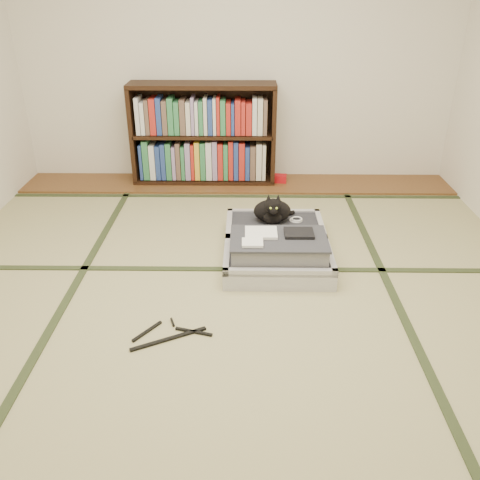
{
  "coord_description": "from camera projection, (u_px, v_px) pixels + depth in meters",
  "views": [
    {
      "loc": [
        0.09,
        -2.55,
        1.73
      ],
      "look_at": [
        0.05,
        0.35,
        0.25
      ],
      "focal_mm": 38.0,
      "sensor_mm": 36.0,
      "label": 1
    }
  ],
  "objects": [
    {
      "name": "cable_coil",
      "position": [
        296.0,
        220.0,
        3.78
      ],
      "size": [
        0.1,
        0.1,
        0.02
      ],
      "color": "white",
      "rests_on": "suitcase"
    },
    {
      "name": "floor",
      "position": [
        231.0,
        303.0,
        3.06
      ],
      "size": [
        4.5,
        4.5,
        0.0
      ],
      "primitive_type": "plane",
      "color": "tan",
      "rests_on": "ground"
    },
    {
      "name": "cat",
      "position": [
        273.0,
        211.0,
        3.71
      ],
      "size": [
        0.32,
        0.32,
        0.26
      ],
      "color": "black",
      "rests_on": "suitcase"
    },
    {
      "name": "bookcase",
      "position": [
        204.0,
        136.0,
        4.7
      ],
      "size": [
        1.33,
        0.3,
        0.92
      ],
      "color": "black",
      "rests_on": "wood_strip"
    },
    {
      "name": "room_shell",
      "position": [
        228.0,
        45.0,
        2.39
      ],
      "size": [
        4.5,
        4.5,
        4.5
      ],
      "color": "white",
      "rests_on": "ground"
    },
    {
      "name": "suitcase",
      "position": [
        276.0,
        246.0,
        3.51
      ],
      "size": [
        0.71,
        0.95,
        0.28
      ],
      "color": "#BCBCC1",
      "rests_on": "floor"
    },
    {
      "name": "tatami_borders",
      "position": [
        233.0,
        262.0,
        3.49
      ],
      "size": [
        4.0,
        4.5,
        0.01
      ],
      "color": "#2D381E",
      "rests_on": "ground"
    },
    {
      "name": "hanger",
      "position": [
        170.0,
        335.0,
        2.77
      ],
      "size": [
        0.43,
        0.3,
        0.01
      ],
      "color": "black",
      "rests_on": "floor"
    },
    {
      "name": "red_item",
      "position": [
        278.0,
        178.0,
        4.83
      ],
      "size": [
        0.16,
        0.11,
        0.07
      ],
      "primitive_type": "cube",
      "rotation": [
        0.0,
        0.0,
        -0.11
      ],
      "color": "#B90E15",
      "rests_on": "wood_strip"
    },
    {
      "name": "wood_strip",
      "position": [
        237.0,
        184.0,
        4.83
      ],
      "size": [
        4.0,
        0.5,
        0.02
      ],
      "primitive_type": "cube",
      "color": "brown",
      "rests_on": "ground"
    }
  ]
}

